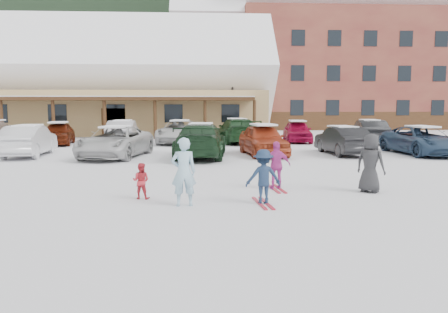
{
  "coord_description": "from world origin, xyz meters",
  "views": [
    {
      "loc": [
        -0.35,
        -10.96,
        2.4
      ],
      "look_at": [
        0.3,
        1.0,
        1.0
      ],
      "focal_mm": 35.0,
      "sensor_mm": 36.0,
      "label": 1
    }
  ],
  "objects": [
    {
      "name": "parked_car_4",
      "position": [
        2.7,
        10.03,
        0.75
      ],
      "size": [
        2.26,
        4.57,
        1.5
      ],
      "primitive_type": "imported",
      "rotation": [
        0.0,
        0.0,
        0.12
      ],
      "color": "#AF3F20",
      "rests_on": "ground"
    },
    {
      "name": "ground",
      "position": [
        0.0,
        0.0,
        0.0
      ],
      "size": [
        160.0,
        160.0,
        0.0
      ],
      "primitive_type": "plane",
      "color": "white",
      "rests_on": "ground"
    },
    {
      "name": "parked_car_13",
      "position": [
        10.45,
        16.39,
        0.75
      ],
      "size": [
        2.26,
        4.73,
        1.5
      ],
      "primitive_type": "imported",
      "rotation": [
        0.0,
        0.0,
        2.99
      ],
      "color": "black",
      "rests_on": "ground"
    },
    {
      "name": "parked_car_9",
      "position": [
        -5.18,
        16.58,
        0.74
      ],
      "size": [
        1.79,
        4.58,
        1.49
      ],
      "primitive_type": "imported",
      "rotation": [
        0.0,
        0.0,
        3.19
      ],
      "color": "#B3B1B7",
      "rests_on": "ground"
    },
    {
      "name": "parked_car_12",
      "position": [
        6.04,
        17.47,
        0.71
      ],
      "size": [
        2.09,
        4.3,
        1.42
      ],
      "primitive_type": "imported",
      "rotation": [
        0.0,
        0.0,
        -0.1
      ],
      "color": "#A30B36",
      "rests_on": "ground"
    },
    {
      "name": "bystander_dark",
      "position": [
        4.35,
        0.77,
        0.82
      ],
      "size": [
        0.94,
        0.92,
        1.63
      ],
      "primitive_type": "imported",
      "rotation": [
        0.0,
        0.0,
        2.4
      ],
      "color": "#292A2C",
      "rests_on": "ground"
    },
    {
      "name": "parked_car_5",
      "position": [
        6.63,
        10.1,
        0.69
      ],
      "size": [
        1.77,
        4.3,
        1.39
      ],
      "primitive_type": "imported",
      "rotation": [
        0.0,
        0.0,
        3.21
      ],
      "color": "black",
      "rests_on": "ground"
    },
    {
      "name": "skis_child_navy",
      "position": [
        1.18,
        -0.51,
        0.01
      ],
      "size": [
        0.33,
        1.41,
        0.03
      ],
      "primitive_type": "cube",
      "rotation": [
        0.0,
        0.0,
        3.24
      ],
      "color": "#AF192C",
      "rests_on": "ground"
    },
    {
      "name": "parked_car_2",
      "position": [
        -4.31,
        9.56,
        0.72
      ],
      "size": [
        3.24,
        5.52,
        1.44
      ],
      "primitive_type": "imported",
      "rotation": [
        0.0,
        0.0,
        -0.17
      ],
      "color": "#BABABA",
      "rests_on": "ground"
    },
    {
      "name": "parked_car_8",
      "position": [
        -9.08,
        16.41,
        0.7
      ],
      "size": [
        2.28,
        4.31,
        1.39
      ],
      "primitive_type": "imported",
      "rotation": [
        0.0,
        0.0,
        0.16
      ],
      "color": "#581B0B",
      "rests_on": "ground"
    },
    {
      "name": "parked_car_6",
      "position": [
        10.56,
        9.92,
        0.7
      ],
      "size": [
        2.6,
        5.13,
        1.39
      ],
      "primitive_type": "imported",
      "rotation": [
        0.0,
        0.0,
        0.06
      ],
      "color": "navy",
      "rests_on": "ground"
    },
    {
      "name": "parked_car_1",
      "position": [
        -8.5,
        10.19,
        0.74
      ],
      "size": [
        1.88,
        4.58,
        1.48
      ],
      "primitive_type": "imported",
      "rotation": [
        0.0,
        0.0,
        3.21
      ],
      "color": "silver",
      "rests_on": "ground"
    },
    {
      "name": "conifer_3",
      "position": [
        6.0,
        44.0,
        5.12
      ],
      "size": [
        3.96,
        3.96,
        9.18
      ],
      "color": "black",
      "rests_on": "ground"
    },
    {
      "name": "child_magenta",
      "position": [
        1.84,
        1.36,
        0.69
      ],
      "size": [
        0.84,
        0.4,
        1.38
      ],
      "primitive_type": "imported",
      "rotation": [
        0.0,
        0.0,
        3.22
      ],
      "color": "#BF3796",
      "rests_on": "ground"
    },
    {
      "name": "parked_car_11",
      "position": [
        2.01,
        17.11,
        0.79
      ],
      "size": [
        2.85,
        5.64,
        1.57
      ],
      "primitive_type": "imported",
      "rotation": [
        0.0,
        0.0,
        3.27
      ],
      "color": "#1A3D1E",
      "rests_on": "ground"
    },
    {
      "name": "alpine_hotel",
      "position": [
        14.27,
        38.0,
        8.63
      ],
      "size": [
        31.48,
        14.01,
        21.48
      ],
      "color": "maroon",
      "rests_on": "ground"
    },
    {
      "name": "parked_car_10",
      "position": [
        -1.65,
        17.01,
        0.74
      ],
      "size": [
        3.09,
        5.57,
        1.47
      ],
      "primitive_type": "imported",
      "rotation": [
        0.0,
        0.0,
        -0.13
      ],
      "color": "silver",
      "rests_on": "ground"
    },
    {
      "name": "child_navy",
      "position": [
        1.18,
        -0.51,
        0.67
      ],
      "size": [
        0.91,
        0.58,
        1.34
      ],
      "primitive_type": "imported",
      "rotation": [
        0.0,
        0.0,
        3.24
      ],
      "color": "#192B47",
      "rests_on": "ground"
    },
    {
      "name": "adult_skier",
      "position": [
        -0.76,
        -0.62,
        0.83
      ],
      "size": [
        0.65,
        0.47,
        1.65
      ],
      "primitive_type": "imported",
      "rotation": [
        0.0,
        0.0,
        3.28
      ],
      "color": "#9AC4D9",
      "rests_on": "ground"
    },
    {
      "name": "parked_car_3",
      "position": [
        -0.31,
        9.3,
        0.79
      ],
      "size": [
        2.67,
        5.6,
        1.57
      ],
      "primitive_type": "imported",
      "rotation": [
        0.0,
        0.0,
        3.06
      ],
      "color": "#18331C",
      "rests_on": "ground"
    },
    {
      "name": "forested_hillside",
      "position": [
        0.0,
        85.0,
        19.0
      ],
      "size": [
        300.0,
        70.0,
        38.0
      ],
      "primitive_type": "cube",
      "color": "black",
      "rests_on": "ground"
    },
    {
      "name": "skis_child_magenta",
      "position": [
        1.84,
        1.36,
        0.01
      ],
      "size": [
        0.31,
        1.41,
        0.03
      ],
      "primitive_type": "cube",
      "rotation": [
        0.0,
        0.0,
        3.22
      ],
      "color": "#AF192C",
      "rests_on": "ground"
    },
    {
      "name": "lamp_post",
      "position": [
        2.29,
        24.86,
        3.57
      ],
      "size": [
        0.5,
        0.25,
        6.34
      ],
      "color": "black",
      "rests_on": "ground"
    },
    {
      "name": "toddler_red",
      "position": [
        -1.89,
        0.24,
        0.47
      ],
      "size": [
        0.51,
        0.43,
        0.94
      ],
      "primitive_type": "imported",
      "rotation": [
        0.0,
        0.0,
        2.95
      ],
      "color": "red",
      "rests_on": "ground"
    },
    {
      "name": "day_lodge",
      "position": [
        -9.0,
        27.96,
        3.94
      ],
      "size": [
        29.12,
        12.5,
        10.38
      ],
      "color": "tan",
      "rests_on": "ground"
    }
  ]
}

